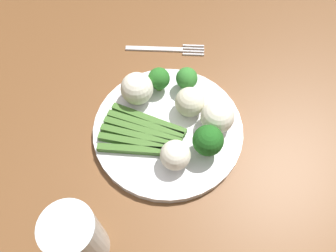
{
  "coord_description": "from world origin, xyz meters",
  "views": [
    {
      "loc": [
        0.25,
        0.1,
        1.29
      ],
      "look_at": [
        -0.05,
        0.05,
        0.77
      ],
      "focal_mm": 36.53,
      "sensor_mm": 36.0,
      "label": 1
    }
  ],
  "objects_px": {
    "cauliflower_back_right": "(217,117)",
    "fork": "(166,49)",
    "water_glass": "(77,238)",
    "dining_table": "(138,172)",
    "asparagus_bundle": "(142,134)",
    "cauliflower_edge": "(190,102)",
    "plate": "(168,129)",
    "broccoli_right": "(159,79)",
    "broccoli_left": "(208,141)",
    "cauliflower_mid": "(175,155)",
    "cauliflower_near_center": "(137,89)",
    "broccoli_back": "(187,78)"
  },
  "relations": [
    {
      "from": "dining_table",
      "to": "broccoli_right",
      "type": "bearing_deg",
      "value": 170.0
    },
    {
      "from": "asparagus_bundle",
      "to": "broccoli_right",
      "type": "xyz_separation_m",
      "value": [
        -0.11,
        0.01,
        0.02
      ]
    },
    {
      "from": "cauliflower_back_right",
      "to": "cauliflower_mid",
      "type": "height_order",
      "value": "cauliflower_back_right"
    },
    {
      "from": "cauliflower_edge",
      "to": "cauliflower_near_center",
      "type": "distance_m",
      "value": 0.1
    },
    {
      "from": "broccoli_left",
      "to": "plate",
      "type": "bearing_deg",
      "value": -115.65
    },
    {
      "from": "dining_table",
      "to": "broccoli_back",
      "type": "relative_size",
      "value": 26.24
    },
    {
      "from": "cauliflower_edge",
      "to": "cauliflower_near_center",
      "type": "relative_size",
      "value": 0.9
    },
    {
      "from": "plate",
      "to": "cauliflower_mid",
      "type": "xyz_separation_m",
      "value": [
        0.06,
        0.02,
        0.03
      ]
    },
    {
      "from": "cauliflower_near_center",
      "to": "fork",
      "type": "distance_m",
      "value": 0.15
    },
    {
      "from": "cauliflower_near_center",
      "to": "water_glass",
      "type": "distance_m",
      "value": 0.27
    },
    {
      "from": "dining_table",
      "to": "broccoli_back",
      "type": "height_order",
      "value": "broccoli_back"
    },
    {
      "from": "dining_table",
      "to": "cauliflower_near_center",
      "type": "distance_m",
      "value": 0.17
    },
    {
      "from": "broccoli_right",
      "to": "cauliflower_near_center",
      "type": "relative_size",
      "value": 0.84
    },
    {
      "from": "broccoli_back",
      "to": "asparagus_bundle",
      "type": "bearing_deg",
      "value": -27.59
    },
    {
      "from": "cauliflower_back_right",
      "to": "fork",
      "type": "bearing_deg",
      "value": -145.85
    },
    {
      "from": "broccoli_back",
      "to": "cauliflower_near_center",
      "type": "bearing_deg",
      "value": -65.74
    },
    {
      "from": "cauliflower_edge",
      "to": "cauliflower_mid",
      "type": "xyz_separation_m",
      "value": [
        0.11,
        -0.01,
        -0.0
      ]
    },
    {
      "from": "broccoli_back",
      "to": "fork",
      "type": "xyz_separation_m",
      "value": [
        -0.1,
        -0.06,
        -0.04
      ]
    },
    {
      "from": "fork",
      "to": "water_glass",
      "type": "relative_size",
      "value": 1.33
    },
    {
      "from": "broccoli_right",
      "to": "water_glass",
      "type": "relative_size",
      "value": 0.4
    },
    {
      "from": "asparagus_bundle",
      "to": "cauliflower_near_center",
      "type": "height_order",
      "value": "cauliflower_near_center"
    },
    {
      "from": "broccoli_right",
      "to": "cauliflower_edge",
      "type": "distance_m",
      "value": 0.07
    },
    {
      "from": "plate",
      "to": "cauliflower_back_right",
      "type": "bearing_deg",
      "value": 102.39
    },
    {
      "from": "cauliflower_edge",
      "to": "broccoli_back",
      "type": "bearing_deg",
      "value": -165.76
    },
    {
      "from": "broccoli_back",
      "to": "cauliflower_near_center",
      "type": "distance_m",
      "value": 0.09
    },
    {
      "from": "plate",
      "to": "cauliflower_back_right",
      "type": "xyz_separation_m",
      "value": [
        -0.02,
        0.08,
        0.04
      ]
    },
    {
      "from": "cauliflower_near_center",
      "to": "water_glass",
      "type": "relative_size",
      "value": 0.47
    },
    {
      "from": "broccoli_back",
      "to": "broccoli_left",
      "type": "height_order",
      "value": "broccoli_left"
    },
    {
      "from": "dining_table",
      "to": "water_glass",
      "type": "relative_size",
      "value": 10.37
    },
    {
      "from": "dining_table",
      "to": "broccoli_left",
      "type": "distance_m",
      "value": 0.19
    },
    {
      "from": "broccoli_left",
      "to": "fork",
      "type": "xyz_separation_m",
      "value": [
        -0.23,
        -0.11,
        -0.05
      ]
    },
    {
      "from": "broccoli_left",
      "to": "asparagus_bundle",
      "type": "bearing_deg",
      "value": -95.24
    },
    {
      "from": "broccoli_left",
      "to": "cauliflower_back_right",
      "type": "xyz_separation_m",
      "value": [
        -0.05,
        0.01,
        -0.01
      ]
    },
    {
      "from": "asparagus_bundle",
      "to": "fork",
      "type": "distance_m",
      "value": 0.22
    },
    {
      "from": "broccoli_right",
      "to": "cauliflower_back_right",
      "type": "distance_m",
      "value": 0.13
    },
    {
      "from": "fork",
      "to": "cauliflower_near_center",
      "type": "bearing_deg",
      "value": -109.13
    },
    {
      "from": "dining_table",
      "to": "cauliflower_mid",
      "type": "height_order",
      "value": "cauliflower_mid"
    },
    {
      "from": "dining_table",
      "to": "asparagus_bundle",
      "type": "relative_size",
      "value": 8.63
    },
    {
      "from": "broccoli_back",
      "to": "cauliflower_back_right",
      "type": "height_order",
      "value": "cauliflower_back_right"
    },
    {
      "from": "cauliflower_back_right",
      "to": "water_glass",
      "type": "bearing_deg",
      "value": -36.0
    },
    {
      "from": "asparagus_bundle",
      "to": "cauliflower_edge",
      "type": "bearing_deg",
      "value": -131.23
    },
    {
      "from": "plate",
      "to": "broccoli_right",
      "type": "xyz_separation_m",
      "value": [
        -0.08,
        -0.03,
        0.04
      ]
    },
    {
      "from": "asparagus_bundle",
      "to": "broccoli_right",
      "type": "bearing_deg",
      "value": -89.0
    },
    {
      "from": "broccoli_right",
      "to": "cauliflower_near_center",
      "type": "distance_m",
      "value": 0.05
    },
    {
      "from": "cauliflower_edge",
      "to": "cauliflower_near_center",
      "type": "height_order",
      "value": "cauliflower_near_center"
    },
    {
      "from": "asparagus_bundle",
      "to": "fork",
      "type": "height_order",
      "value": "asparagus_bundle"
    },
    {
      "from": "broccoli_right",
      "to": "fork",
      "type": "height_order",
      "value": "broccoli_right"
    },
    {
      "from": "cauliflower_edge",
      "to": "fork",
      "type": "relative_size",
      "value": 0.32
    },
    {
      "from": "plate",
      "to": "cauliflower_mid",
      "type": "bearing_deg",
      "value": 19.64
    },
    {
      "from": "broccoli_back",
      "to": "plate",
      "type": "bearing_deg",
      "value": -11.98
    }
  ]
}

